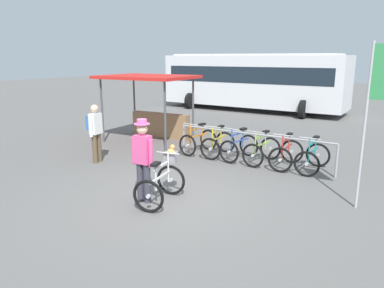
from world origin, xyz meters
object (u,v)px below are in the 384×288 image
object	(u,v)px
person_with_featured_bike	(143,157)
pedestrian_with_backpack	(95,130)
racked_bike_teal	(313,158)
bus_distant	(252,79)
market_stall	(154,101)
racked_bike_yellow	(218,144)
racked_bike_blue	(239,147)
racked_bike_lime	(262,151)
racked_bike_red	(286,154)
banner_flag	(376,95)
featured_bicycle	(163,179)
racked_bike_orange	(198,141)

from	to	relation	value
person_with_featured_bike	pedestrian_with_backpack	distance (m)	3.38
racked_bike_teal	bus_distant	distance (m)	11.30
bus_distant	market_stall	xyz separation A→B (m)	(-0.33, -8.72, -0.35)
racked_bike_yellow	bus_distant	distance (m)	10.11
racked_bike_blue	racked_bike_lime	world-z (taller)	same
racked_bike_blue	racked_bike_lime	bearing A→B (deg)	-2.87
racked_bike_red	banner_flag	size ratio (longest dim) A/B	0.35
racked_bike_red	market_stall	bearing A→B (deg)	168.63
racked_bike_lime	featured_bicycle	xyz separation A→B (m)	(-0.82, -3.66, 0.12)
racked_bike_teal	banner_flag	size ratio (longest dim) A/B	0.35
racked_bike_red	featured_bicycle	size ratio (longest dim) A/B	0.91
pedestrian_with_backpack	market_stall	xyz separation A→B (m)	(-0.34, 3.24, 0.46)
racked_bike_orange	pedestrian_with_backpack	distance (m)	3.13
racked_bike_blue	banner_flag	xyz separation A→B (m)	(3.52, -2.06, 1.86)
racked_bike_blue	pedestrian_with_backpack	world-z (taller)	pedestrian_with_backpack
racked_bike_lime	bus_distant	xyz separation A→B (m)	(-4.10, 9.71, 1.37)
pedestrian_with_backpack	bus_distant	distance (m)	11.98
racked_bike_red	person_with_featured_bike	world-z (taller)	person_with_featured_bike
featured_bicycle	banner_flag	size ratio (longest dim) A/B	0.39
racked_bike_orange	person_with_featured_bike	xyz separation A→B (m)	(0.96, -4.00, 0.58)
racked_bike_orange	market_stall	distance (m)	2.70
racked_bike_yellow	market_stall	distance (m)	3.33
racked_bike_orange	pedestrian_with_backpack	xyz separation A→B (m)	(-1.99, -2.35, 0.57)
racked_bike_lime	banner_flag	size ratio (longest dim) A/B	0.37
person_with_featured_bike	pedestrian_with_backpack	xyz separation A→B (m)	(-2.95, 1.65, -0.01)
racked_bike_red	person_with_featured_bike	bearing A→B (deg)	-115.45
racked_bike_lime	featured_bicycle	size ratio (longest dim) A/B	0.96
racked_bike_red	racked_bike_teal	xyz separation A→B (m)	(0.70, -0.03, -0.00)
featured_bicycle	pedestrian_with_backpack	xyz separation A→B (m)	(-3.27, 1.42, 0.45)
racked_bike_red	market_stall	size ratio (longest dim) A/B	0.36
featured_bicycle	market_stall	bearing A→B (deg)	127.80
racked_bike_blue	person_with_featured_bike	bearing A→B (deg)	-96.34
racked_bike_blue	market_stall	distance (m)	3.99
bus_distant	racked_bike_teal	bearing A→B (deg)	-60.67
racked_bike_red	racked_bike_teal	world-z (taller)	same
racked_bike_red	featured_bicycle	distance (m)	3.93
racked_bike_yellow	banner_flag	world-z (taller)	banner_flag
racked_bike_teal	market_stall	size ratio (longest dim) A/B	0.36
racked_bike_lime	market_stall	world-z (taller)	market_stall
racked_bike_teal	featured_bicycle	world-z (taller)	featured_bicycle
racked_bike_lime	person_with_featured_bike	xyz separation A→B (m)	(-1.14, -3.89, 0.58)
racked_bike_yellow	racked_bike_lime	world-z (taller)	same
racked_bike_blue	racked_bike_red	distance (m)	1.40
racked_bike_orange	banner_flag	size ratio (longest dim) A/B	0.38
racked_bike_orange	racked_bike_yellow	world-z (taller)	same
racked_bike_yellow	racked_bike_red	world-z (taller)	same
bus_distant	racked_bike_blue	bearing A→B (deg)	-70.64
racked_bike_orange	racked_bike_red	world-z (taller)	same
racked_bike_lime	racked_bike_teal	world-z (taller)	same
featured_bicycle	pedestrian_with_backpack	world-z (taller)	pedestrian_with_backpack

